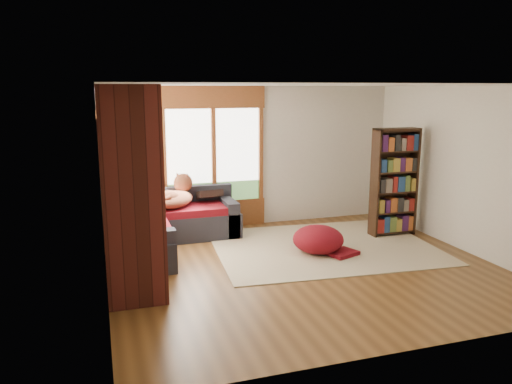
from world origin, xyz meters
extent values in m
plane|color=#573618|center=(0.00, 0.00, 0.00)|extent=(5.50, 5.50, 0.00)
plane|color=white|center=(0.00, 0.00, 2.60)|extent=(5.50, 5.50, 0.00)
cube|color=silver|center=(0.00, 2.50, 1.30)|extent=(5.50, 0.04, 2.60)
cube|color=silver|center=(0.00, -2.50, 1.30)|extent=(5.50, 0.04, 2.60)
cube|color=silver|center=(-2.75, 0.00, 1.30)|extent=(0.04, 5.00, 2.60)
cube|color=silver|center=(2.75, 0.00, 1.30)|extent=(0.04, 5.00, 2.60)
cube|color=brown|center=(-1.20, 2.47, 1.35)|extent=(2.82, 0.10, 1.90)
cube|color=white|center=(-1.20, 2.47, 1.35)|extent=(2.54, 0.09, 1.62)
cube|color=brown|center=(-2.72, 1.20, 1.35)|extent=(0.10, 2.62, 1.90)
cube|color=white|center=(-2.72, 1.20, 1.35)|extent=(0.09, 2.36, 1.62)
cube|color=#799B5F|center=(-2.69, 2.03, 1.75)|extent=(0.03, 0.72, 0.90)
cube|color=#471914|center=(-2.40, -0.35, 1.30)|extent=(0.70, 0.70, 2.60)
cube|color=black|center=(-1.65, 2.05, 0.21)|extent=(2.20, 0.90, 0.42)
cube|color=black|center=(-1.65, 2.40, 0.61)|extent=(2.20, 0.20, 0.38)
cube|color=black|center=(-0.65, 2.05, 0.30)|extent=(0.20, 0.90, 0.60)
cube|color=maroon|center=(-1.75, 1.93, 0.48)|extent=(1.90, 0.66, 0.12)
cube|color=black|center=(-2.30, 1.40, 0.21)|extent=(0.90, 2.20, 0.42)
cube|color=black|center=(-2.65, 1.40, 0.61)|extent=(0.20, 2.20, 0.38)
cube|color=black|center=(-2.30, 0.40, 0.30)|extent=(0.90, 0.20, 0.60)
cube|color=maroon|center=(-2.18, 1.05, 0.48)|extent=(0.66, 1.20, 0.12)
cube|color=maroon|center=(-2.18, 2.00, 0.48)|extent=(0.66, 0.66, 0.12)
cube|color=beige|center=(0.68, 0.77, 0.01)|extent=(3.72, 2.95, 0.01)
cube|color=black|center=(2.52, 1.06, 0.94)|extent=(0.04, 0.27, 1.89)
cube|color=black|center=(1.76, 1.06, 0.94)|extent=(0.04, 0.27, 1.89)
cube|color=black|center=(2.14, 1.19, 0.94)|extent=(0.81, 0.02, 1.89)
cube|color=black|center=(2.14, 1.06, 0.06)|extent=(0.73, 0.25, 0.03)
cube|color=black|center=(2.14, 1.06, 0.42)|extent=(0.73, 0.25, 0.03)
cube|color=black|center=(2.14, 1.06, 0.77)|extent=(0.73, 0.25, 0.03)
cube|color=black|center=(2.14, 1.06, 1.13)|extent=(0.73, 0.25, 0.03)
cube|color=black|center=(2.14, 1.06, 1.49)|extent=(0.73, 0.25, 0.03)
cube|color=black|center=(2.14, 1.06, 1.85)|extent=(0.73, 0.25, 0.03)
cube|color=#726659|center=(2.14, 1.04, 0.94)|extent=(0.69, 0.19, 1.73)
ellipsoid|color=maroon|center=(0.47, 0.54, 0.23)|extent=(0.95, 0.95, 0.44)
ellipsoid|color=brown|center=(-1.57, 1.95, 0.74)|extent=(0.92, 0.96, 0.27)
sphere|color=brown|center=(-1.38, 2.18, 0.87)|extent=(0.46, 0.46, 0.33)
cone|color=brown|center=(-1.41, 2.14, 1.00)|extent=(0.17, 0.17, 0.14)
ellipsoid|color=black|center=(-2.15, 1.18, 0.70)|extent=(0.52, 0.72, 0.23)
sphere|color=black|center=(-2.12, 1.42, 0.81)|extent=(0.30, 0.30, 0.27)
cone|color=black|center=(-2.13, 1.37, 0.92)|extent=(0.11, 0.11, 0.12)
cube|color=black|center=(-0.95, 2.26, 0.76)|extent=(0.45, 0.12, 0.45)
cube|color=black|center=(-1.55, 2.26, 0.76)|extent=(0.45, 0.12, 0.45)
cube|color=black|center=(-2.48, 1.80, 0.76)|extent=(0.45, 0.12, 0.45)
cube|color=black|center=(-2.48, 0.70, 0.76)|extent=(0.45, 0.12, 0.45)
cube|color=maroon|center=(-2.15, 2.26, 0.76)|extent=(0.42, 0.12, 0.42)
camera|label=1|loc=(-2.75, -6.35, 2.56)|focal=35.00mm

